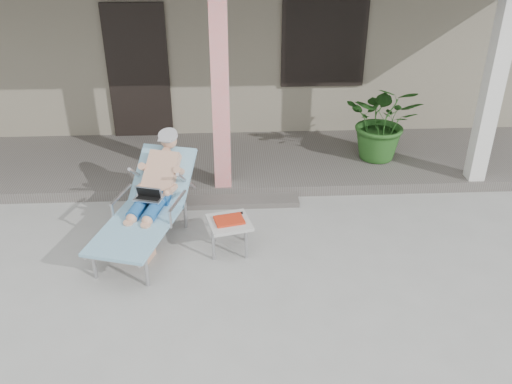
{
  "coord_description": "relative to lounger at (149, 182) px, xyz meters",
  "views": [
    {
      "loc": [
        0.1,
        -4.44,
        3.59
      ],
      "look_at": [
        0.37,
        0.6,
        0.85
      ],
      "focal_mm": 38.0,
      "sensor_mm": 36.0,
      "label": 1
    }
  ],
  "objects": [
    {
      "name": "ground",
      "position": [
        0.83,
        -1.1,
        -0.74
      ],
      "size": [
        60.0,
        60.0,
        0.0
      ],
      "primitive_type": "plane",
      "color": "#9E9E99",
      "rests_on": "ground"
    },
    {
      "name": "house",
      "position": [
        0.83,
        5.39,
        0.92
      ],
      "size": [
        10.4,
        5.4,
        3.3
      ],
      "color": "gray",
      "rests_on": "ground"
    },
    {
      "name": "porch_deck",
      "position": [
        0.83,
        1.9,
        -0.67
      ],
      "size": [
        10.0,
        2.0,
        0.15
      ],
      "primitive_type": "cube",
      "color": "#605B56",
      "rests_on": "ground"
    },
    {
      "name": "porch_step",
      "position": [
        0.83,
        0.75,
        -0.7
      ],
      "size": [
        2.0,
        0.3,
        0.07
      ],
      "primitive_type": "cube",
      "color": "#605B56",
      "rests_on": "ground"
    },
    {
      "name": "lounger",
      "position": [
        0.0,
        0.0,
        0.0
      ],
      "size": [
        1.17,
        1.92,
        1.2
      ],
      "rotation": [
        0.0,
        0.0,
        -0.28
      ],
      "color": "#B7B7BC",
      "rests_on": "ground"
    },
    {
      "name": "side_table",
      "position": [
        0.9,
        -0.32,
        -0.39
      ],
      "size": [
        0.55,
        0.55,
        0.41
      ],
      "rotation": [
        0.0,
        0.0,
        0.23
      ],
      "color": "#B7B7B2",
      "rests_on": "ground"
    },
    {
      "name": "potted_palm",
      "position": [
        3.18,
        1.78,
        -0.0
      ],
      "size": [
        1.32,
        1.23,
        1.18
      ],
      "primitive_type": "imported",
      "rotation": [
        0.0,
        0.0,
        -0.35
      ],
      "color": "#26591E",
      "rests_on": "porch_deck"
    }
  ]
}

